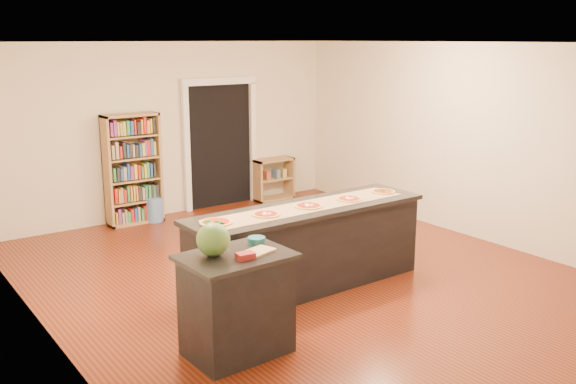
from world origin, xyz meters
TOP-DOWN VIEW (x-y plane):
  - room at (0.00, 0.00)m, footprint 6.00×7.00m
  - doorway at (0.90, 3.46)m, footprint 1.40×0.09m
  - kitchen_island at (-0.18, -0.44)m, footprint 2.97×0.80m
  - side_counter at (-1.68, -1.35)m, footprint 0.97×0.71m
  - bookshelf at (-0.76, 3.30)m, footprint 0.86×0.31m
  - low_shelf at (1.88, 3.29)m, footprint 0.75×0.32m
  - waste_bin at (-0.48, 3.19)m, footprint 0.26×0.26m
  - kraft_paper at (-0.18, -0.44)m, footprint 2.58×0.51m
  - watermelon at (-1.86, -1.26)m, footprint 0.30×0.30m
  - cutting_board at (-1.49, -1.42)m, footprint 0.34×0.27m
  - package_red at (-1.67, -1.50)m, footprint 0.17×0.13m
  - package_teal at (-1.36, -1.20)m, footprint 0.17×0.17m
  - pizza_a at (-1.37, -0.43)m, footprint 0.33×0.33m
  - pizza_b at (-0.77, -0.47)m, footprint 0.29×0.29m
  - pizza_c at (-0.18, -0.45)m, footprint 0.33×0.33m
  - pizza_d at (0.41, -0.47)m, footprint 0.32×0.32m
  - pizza_e at (1.00, -0.44)m, footprint 0.29×0.29m

SIDE VIEW (x-z plane):
  - waste_bin at x=-0.48m, z-range 0.00..0.39m
  - low_shelf at x=1.88m, z-range 0.00..0.75m
  - side_counter at x=-1.68m, z-range 0.00..0.97m
  - kitchen_island at x=-0.18m, z-range 0.00..0.98m
  - bookshelf at x=-0.76m, z-range 0.00..1.73m
  - cutting_board at x=-1.49m, z-range 0.96..0.98m
  - kraft_paper at x=-0.18m, z-range 0.98..0.98m
  - package_red at x=-1.67m, z-range 0.96..1.02m
  - pizza_b at x=-0.77m, z-range 0.98..1.00m
  - pizza_d at x=0.41m, z-range 0.98..1.00m
  - pizza_a at x=-1.37m, z-range 0.98..1.00m
  - pizza_e at x=1.00m, z-range 0.98..1.00m
  - pizza_c at x=-0.18m, z-range 0.98..1.00m
  - package_teal at x=-1.36m, z-range 0.96..1.03m
  - watermelon at x=-1.86m, z-range 0.96..1.26m
  - doorway at x=0.90m, z-range 0.10..2.31m
  - room at x=0.00m, z-range 0.00..2.80m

